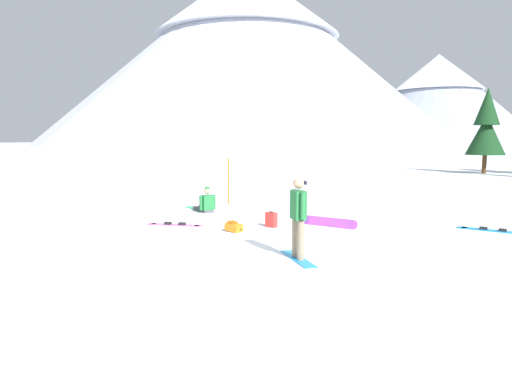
# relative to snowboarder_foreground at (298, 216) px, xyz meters

# --- Properties ---
(ground_plane) EXTENTS (800.00, 800.00, 0.00)m
(ground_plane) POSITION_rel_snowboarder_foreground_xyz_m (-1.36, 1.44, -0.95)
(ground_plane) COLOR white
(snowboarder_foreground) EXTENTS (1.17, 1.31, 1.78)m
(snowboarder_foreground) POSITION_rel_snowboarder_foreground_xyz_m (0.00, 0.00, 0.00)
(snowboarder_foreground) COLOR #1E8CD8
(snowboarder_foreground) RESTS_ON ground_plane
(snowboarder_midground) EXTENTS (1.66, 1.28, 0.94)m
(snowboarder_midground) POSITION_rel_snowboarder_foreground_xyz_m (-5.16, 4.79, -0.63)
(snowboarder_midground) COLOR #4C4C51
(snowboarder_midground) RESTS_ON ground_plane
(loose_snowboard_near_left) EXTENTS (1.95, 0.63, 0.09)m
(loose_snowboard_near_left) POSITION_rel_snowboarder_foreground_xyz_m (4.07, 5.16, -0.93)
(loose_snowboard_near_left) COLOR #1E8CD8
(loose_snowboard_near_left) RESTS_ON ground_plane
(loose_snowboard_far_spare) EXTENTS (1.79, 0.65, 0.09)m
(loose_snowboard_far_spare) POSITION_rel_snowboarder_foreground_xyz_m (-4.67, 2.17, -0.92)
(loose_snowboard_far_spare) COLOR pink
(loose_snowboard_far_spare) RESTS_ON ground_plane
(loose_snowboard_near_right) EXTENTS (1.84, 0.37, 0.28)m
(loose_snowboard_near_right) POSITION_rel_snowboarder_foreground_xyz_m (-0.38, 3.90, -0.81)
(loose_snowboard_near_right) COLOR #993FD8
(loose_snowboard_near_right) RESTS_ON ground_plane
(backpack_orange) EXTENTS (0.55, 0.41, 0.30)m
(backpack_orange) POSITION_rel_snowboarder_foreground_xyz_m (-2.62, 2.07, -0.81)
(backpack_orange) COLOR orange
(backpack_orange) RESTS_ON ground_plane
(backpack_red) EXTENTS (0.36, 0.32, 0.47)m
(backpack_red) POSITION_rel_snowboarder_foreground_xyz_m (-1.90, 3.14, -0.73)
(backpack_red) COLOR red
(backpack_red) RESTS_ON ground_plane
(trail_marker_pole) EXTENTS (0.06, 0.06, 1.86)m
(trail_marker_pole) POSITION_rel_snowboarder_foreground_xyz_m (-5.34, 6.93, -0.02)
(trail_marker_pole) COLOR orange
(trail_marker_pole) RESTS_ON ground_plane
(pine_tree_short) EXTENTS (2.86, 2.86, 6.53)m
(pine_tree_short) POSITION_rel_snowboarder_foreground_xyz_m (4.88, 29.79, 2.62)
(pine_tree_short) COLOR #472D19
(pine_tree_short) RESTS_ON ground_plane
(peak_west_ridge) EXTENTS (196.21, 196.21, 85.18)m
(peak_west_ridge) POSITION_rel_snowboarder_foreground_xyz_m (-93.46, 194.41, 43.56)
(peak_west_ridge) COLOR #B2B7C6
(peak_west_ridge) RESTS_ON ground_plane
(peak_north_spur) EXTENTS (99.21, 99.21, 45.61)m
(peak_north_spur) POSITION_rel_snowboarder_foreground_xyz_m (-8.67, 242.30, 22.88)
(peak_north_spur) COLOR #8C93A3
(peak_north_spur) RESTS_ON ground_plane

